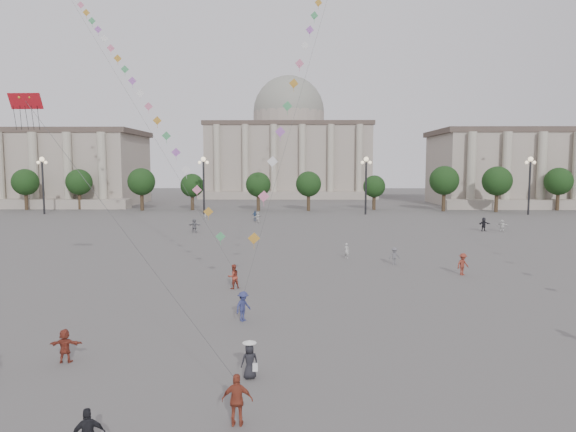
{
  "coord_description": "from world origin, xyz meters",
  "views": [
    {
      "loc": [
        1.95,
        -24.81,
        9.08
      ],
      "look_at": [
        1.44,
        12.0,
        5.43
      ],
      "focal_mm": 32.0,
      "sensor_mm": 36.0,
      "label": 1
    }
  ],
  "objects": [
    {
      "name": "hat_person",
      "position": [
        0.02,
        -3.69,
        0.82
      ],
      "size": [
        0.86,
        0.71,
        1.69
      ],
      "color": "black",
      "rests_on": "ground"
    },
    {
      "name": "person_crowd_12",
      "position": [
        -11.72,
        44.05,
        0.94
      ],
      "size": [
        1.78,
        0.72,
        1.87
      ],
      "primitive_type": "imported",
      "rotation": [
        0.0,
        0.0,
        3.05
      ],
      "color": "slate",
      "rests_on": "ground"
    },
    {
      "name": "person_crowd_9",
      "position": [
        28.1,
        46.05,
        0.95
      ],
      "size": [
        1.85,
        1.12,
        1.91
      ],
      "primitive_type": "imported",
      "rotation": [
        0.0,
        0.0,
        0.34
      ],
      "color": "black",
      "rests_on": "ground"
    },
    {
      "name": "ground",
      "position": [
        0.0,
        0.0,
        0.0
      ],
      "size": [
        360.0,
        360.0,
        0.0
      ],
      "primitive_type": "plane",
      "color": "#504D4B",
      "rests_on": "ground"
    },
    {
      "name": "hall_central",
      "position": [
        0.0,
        129.22,
        14.23
      ],
      "size": [
        48.3,
        34.3,
        35.5
      ],
      "color": "#A09486",
      "rests_on": "ground"
    },
    {
      "name": "tree_row",
      "position": [
        0.0,
        78.0,
        5.39
      ],
      "size": [
        137.12,
        5.12,
        8.0
      ],
      "color": "#38281C",
      "rests_on": "ground"
    },
    {
      "name": "lamp_post_mid_west",
      "position": [
        -15.0,
        70.0,
        7.35
      ],
      "size": [
        2.0,
        0.9,
        10.65
      ],
      "color": "#262628",
      "rests_on": "ground"
    },
    {
      "name": "person_crowd_7",
      "position": [
        30.45,
        45.58,
        0.82
      ],
      "size": [
        1.59,
        1.1,
        1.65
      ],
      "primitive_type": "imported",
      "rotation": [
        0.0,
        0.0,
        2.69
      ],
      "color": "white",
      "rests_on": "ground"
    },
    {
      "name": "kite_train_west",
      "position": [
        -16.94,
        28.85,
        20.45
      ],
      "size": [
        27.3,
        30.86,
        54.23
      ],
      "color": "#3F3F3F",
      "rests_on": "ground"
    },
    {
      "name": "lamp_post_far_west",
      "position": [
        -45.0,
        70.0,
        7.35
      ],
      "size": [
        2.0,
        0.9,
        10.65
      ],
      "color": "#262628",
      "rests_on": "ground"
    },
    {
      "name": "tourist_2",
      "position": [
        -8.66,
        -2.02,
        0.79
      ],
      "size": [
        1.5,
        0.58,
        1.58
      ],
      "primitive_type": "imported",
      "rotation": [
        0.0,
        0.0,
        3.22
      ],
      "color": "maroon",
      "rests_on": "ground"
    },
    {
      "name": "lamp_post_mid_east",
      "position": [
        15.0,
        70.0,
        7.35
      ],
      "size": [
        2.0,
        0.9,
        10.65
      ],
      "color": "#262628",
      "rests_on": "ground"
    },
    {
      "name": "person_crowd_6",
      "position": [
        11.06,
        21.67,
        0.81
      ],
      "size": [
        1.09,
        0.69,
        1.61
      ],
      "primitive_type": "imported",
      "rotation": [
        0.0,
        0.0,
        0.09
      ],
      "color": "slate",
      "rests_on": "ground"
    },
    {
      "name": "person_crowd_0",
      "position": [
        -4.66,
        58.7,
        0.84
      ],
      "size": [
        1.0,
        0.43,
        1.69
      ],
      "primitive_type": "imported",
      "rotation": [
        0.0,
        0.0,
        0.02
      ],
      "color": "#31496E",
      "rests_on": "ground"
    },
    {
      "name": "person_crowd_10",
      "position": [
        -13.28,
        61.33,
        0.74
      ],
      "size": [
        0.52,
        0.63,
        1.48
      ],
      "primitive_type": "imported",
      "rotation": [
        0.0,
        0.0,
        1.91
      ],
      "color": "silver",
      "rests_on": "ground"
    },
    {
      "name": "person_crowd_13",
      "position": [
        6.99,
        24.84,
        0.75
      ],
      "size": [
        0.65,
        0.63,
        1.51
      ],
      "primitive_type": "imported",
      "rotation": [
        0.0,
        0.0,
        2.46
      ],
      "color": "#B0B0AC",
      "rests_on": "ground"
    },
    {
      "name": "lamp_post_far_east",
      "position": [
        45.0,
        70.0,
        7.35
      ],
      "size": [
        2.0,
        0.9,
        10.65
      ],
      "color": "#262628",
      "rests_on": "ground"
    },
    {
      "name": "dragon_kite",
      "position": [
        -15.85,
        9.55,
        12.52
      ],
      "size": [
        9.15,
        9.06,
        26.5
      ],
      "color": "#AE121B",
      "rests_on": "ground"
    },
    {
      "name": "person_crowd_4",
      "position": [
        -3.96,
        55.71,
        0.88
      ],
      "size": [
        1.53,
        1.5,
        1.75
      ],
      "primitive_type": "imported",
      "rotation": [
        0.0,
        0.0,
        3.91
      ],
      "color": "silver",
      "rests_on": "ground"
    },
    {
      "name": "tourist_0",
      "position": [
        -0.06,
        -7.69,
        0.93
      ],
      "size": [
        1.09,
        0.46,
        1.86
      ],
      "primitive_type": "imported",
      "rotation": [
        0.0,
        0.0,
        3.13
      ],
      "color": "brown",
      "rests_on": "ground"
    },
    {
      "name": "person_crowd_8",
      "position": [
        15.86,
        17.23,
        0.92
      ],
      "size": [
        1.37,
        1.17,
        1.84
      ],
      "primitive_type": "imported",
      "rotation": [
        0.0,
        0.0,
        0.5
      ],
      "color": "maroon",
      "rests_on": "ground"
    },
    {
      "name": "kite_flyer_1",
      "position": [
        -1.08,
        4.42,
        0.88
      ],
      "size": [
        1.21,
        1.3,
        1.76
      ],
      "primitive_type": "imported",
      "rotation": [
        0.0,
        0.0,
        0.92
      ],
      "color": "navy",
      "rests_on": "ground"
    },
    {
      "name": "kite_flyer_0",
      "position": [
        -2.6,
        12.31,
        0.91
      ],
      "size": [
        1.11,
        1.05,
        1.81
      ],
      "primitive_type": "imported",
      "rotation": [
        0.0,
        0.0,
        3.71
      ],
      "color": "#943828",
      "rests_on": "ground"
    }
  ]
}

